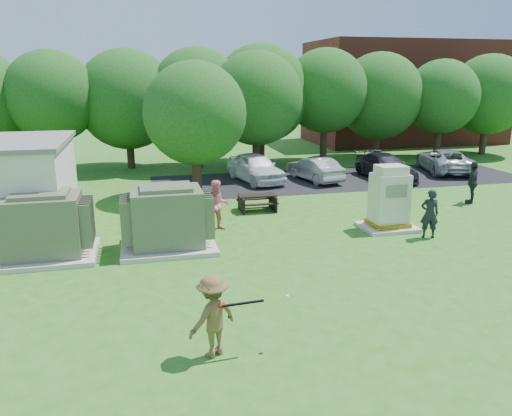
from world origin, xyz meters
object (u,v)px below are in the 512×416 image
object	(u,v)px
person_at_picnic	(218,205)
transformer_right	(167,219)
car_silver_b	(444,160)
transformer_left	(44,227)
batter	(213,316)
picnic_table	(257,201)
generator_cabinet	(389,202)
car_silver_a	(315,169)
person_walking_right	(472,182)
car_dark	(385,167)
person_by_generator	(430,214)
car_white	(256,167)

from	to	relation	value
person_at_picnic	transformer_right	bearing A→B (deg)	-145.65
transformer_right	car_silver_b	size ratio (longest dim) A/B	0.62
transformer_left	batter	world-z (taller)	transformer_left
car_silver_b	picnic_table	bearing A→B (deg)	39.75
generator_cabinet	batter	bearing A→B (deg)	-137.20
picnic_table	car_silver_a	distance (m)	6.74
person_walking_right	car_dark	world-z (taller)	person_walking_right
picnic_table	person_by_generator	world-z (taller)	person_by_generator
transformer_right	picnic_table	distance (m)	5.46
person_by_generator	car_white	xyz separation A→B (m)	(-3.61, 10.48, -0.11)
person_at_picnic	car_silver_b	world-z (taller)	person_at_picnic
generator_cabinet	person_by_generator	bearing A→B (deg)	-55.37
transformer_right	picnic_table	xyz separation A→B (m)	(3.88, 3.80, -0.56)
picnic_table	car_silver_b	world-z (taller)	car_silver_b
picnic_table	car_dark	distance (m)	9.40
transformer_left	car_dark	bearing A→B (deg)	28.14
person_at_picnic	person_walking_right	size ratio (longest dim) A/B	1.00
transformer_right	person_walking_right	world-z (taller)	transformer_right
person_walking_right	person_at_picnic	bearing A→B (deg)	-49.17
picnic_table	person_by_generator	size ratio (longest dim) A/B	0.91
person_at_picnic	car_white	xyz separation A→B (m)	(3.29, 7.92, -0.17)
person_by_generator	generator_cabinet	bearing A→B (deg)	-38.07
person_at_picnic	car_dark	bearing A→B (deg)	28.69
person_by_generator	car_silver_a	xyz separation A→B (m)	(-0.53, 9.94, -0.23)
batter	person_by_generator	size ratio (longest dim) A/B	0.99
transformer_left	batter	bearing A→B (deg)	-58.07
transformer_left	person_walking_right	xyz separation A→B (m)	(16.96, 2.85, -0.05)
transformer_right	car_dark	size ratio (longest dim) A/B	0.66
picnic_table	person_by_generator	distance (m)	6.87
transformer_right	car_silver_a	world-z (taller)	transformer_right
car_silver_a	transformer_right	bearing A→B (deg)	34.88
person_walking_right	transformer_left	bearing A→B (deg)	-46.10
car_silver_a	person_walking_right	bearing A→B (deg)	117.06
transformer_left	picnic_table	world-z (taller)	transformer_left
person_at_picnic	car_dark	xyz separation A→B (m)	(10.18, 6.87, -0.26)
person_by_generator	batter	bearing A→B (deg)	51.47
transformer_left	picnic_table	size ratio (longest dim) A/B	1.94
car_white	car_silver_b	xyz separation A→B (m)	(11.14, 0.03, -0.08)
batter	person_walking_right	world-z (taller)	person_walking_right
picnic_table	car_white	world-z (taller)	car_white
person_by_generator	car_dark	bearing A→B (deg)	-91.88
car_white	picnic_table	bearing A→B (deg)	-114.77
transformer_left	car_silver_a	world-z (taller)	transformer_left
picnic_table	generator_cabinet	bearing A→B (deg)	-41.34
car_silver_a	transformer_left	bearing A→B (deg)	24.38
car_white	car_silver_a	bearing A→B (deg)	-22.01
generator_cabinet	picnic_table	xyz separation A→B (m)	(-4.03, 3.54, -0.61)
batter	car_silver_b	world-z (taller)	batter
generator_cabinet	person_walking_right	bearing A→B (deg)	25.85
car_silver_a	car_silver_b	xyz separation A→B (m)	(8.06, 0.57, 0.04)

